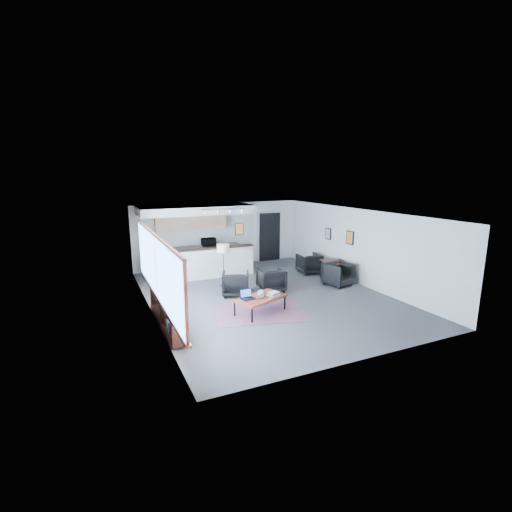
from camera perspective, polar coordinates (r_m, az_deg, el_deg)
name	(u,v)px	position (r m, az deg, el deg)	size (l,w,h in m)	color
room	(267,256)	(11.36, 1.64, 0.06)	(7.02, 9.02, 2.62)	#474749
window	(157,269)	(9.45, -15.05, -1.97)	(0.10, 5.95, 1.66)	#8CBFFF
console	(167,313)	(9.67, -13.56, -8.57)	(0.35, 3.00, 0.80)	#321911
kitchenette	(196,237)	(14.35, -9.25, 2.84)	(4.20, 1.96, 2.60)	white
doorway	(269,236)	(16.29, 2.05, 3.06)	(1.10, 0.12, 2.15)	black
track_light	(224,210)	(12.95, -5.02, 7.06)	(1.60, 0.07, 0.15)	silver
wall_art_lower	(350,238)	(13.49, 14.24, 2.75)	(0.03, 0.38, 0.48)	black
wall_art_upper	(328,234)	(14.52, 11.04, 3.37)	(0.03, 0.34, 0.44)	black
kilim_rug	(260,313)	(10.33, 0.66, -8.73)	(2.75, 2.17, 0.01)	#673C50
coffee_table	(260,298)	(10.18, 0.67, -6.51)	(1.60, 1.23, 0.46)	maroon
laptop	(247,296)	(10.03, -1.40, -6.16)	(0.37, 0.31, 0.25)	black
ceramic_pot	(261,294)	(10.09, 0.82, -5.82)	(0.22, 0.22, 0.22)	gray
book_stack	(274,294)	(10.31, 2.71, -5.80)	(0.39, 0.35, 0.10)	silver
coaster	(269,299)	(9.99, 2.09, -6.66)	(0.14, 0.14, 0.01)	#E5590C
armchair_left	(236,282)	(11.67, -3.16, -4.08)	(0.81, 0.76, 0.84)	black
armchair_right	(271,279)	(12.07, 2.36, -3.52)	(0.81, 0.76, 0.83)	black
floor_lamp	(223,250)	(12.46, -5.08, 0.96)	(0.54, 0.54, 1.45)	black
dining_table	(334,263)	(13.56, 11.89, -1.07)	(1.00, 1.00, 0.69)	#321911
dining_chair_near	(338,275)	(13.01, 12.55, -2.86)	(0.71, 0.67, 0.73)	black
dining_chair_far	(309,264)	(14.45, 8.17, -1.22)	(0.68, 0.64, 0.70)	black
microwave	(208,241)	(14.99, -7.33, 2.29)	(0.54, 0.30, 0.37)	black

